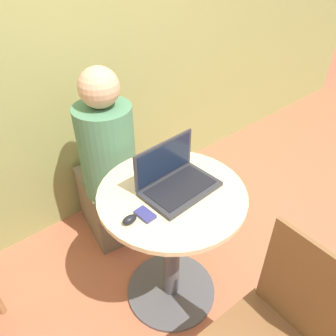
% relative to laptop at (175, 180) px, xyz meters
% --- Properties ---
extents(ground_plane, '(12.00, 12.00, 0.00)m').
position_rel_laptop_xyz_m(ground_plane, '(-0.03, -0.02, -0.82)').
color(ground_plane, '#B26042').
extents(back_wall, '(7.00, 0.05, 2.60)m').
position_rel_laptop_xyz_m(back_wall, '(-0.03, 0.97, 0.48)').
color(back_wall, '#939956').
rests_on(back_wall, ground_plane).
extents(round_table, '(0.69, 0.69, 0.78)m').
position_rel_laptop_xyz_m(round_table, '(-0.03, -0.02, -0.33)').
color(round_table, '#4C4C51').
rests_on(round_table, ground_plane).
extents(laptop, '(0.35, 0.24, 0.21)m').
position_rel_laptop_xyz_m(laptop, '(0.00, 0.00, 0.00)').
color(laptop, '#2D2D33').
rests_on(laptop, round_table).
extents(cell_phone, '(0.06, 0.09, 0.02)m').
position_rel_laptop_xyz_m(cell_phone, '(-0.22, -0.06, -0.04)').
color(cell_phone, navy).
rests_on(cell_phone, round_table).
extents(computer_mouse, '(0.06, 0.04, 0.03)m').
position_rel_laptop_xyz_m(computer_mouse, '(-0.29, -0.05, -0.03)').
color(computer_mouse, black).
rests_on(computer_mouse, round_table).
extents(person_seated, '(0.38, 0.52, 1.20)m').
position_rel_laptop_xyz_m(person_seated, '(-0.03, 0.60, -0.31)').
color(person_seated, brown).
rests_on(person_seated, ground_plane).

